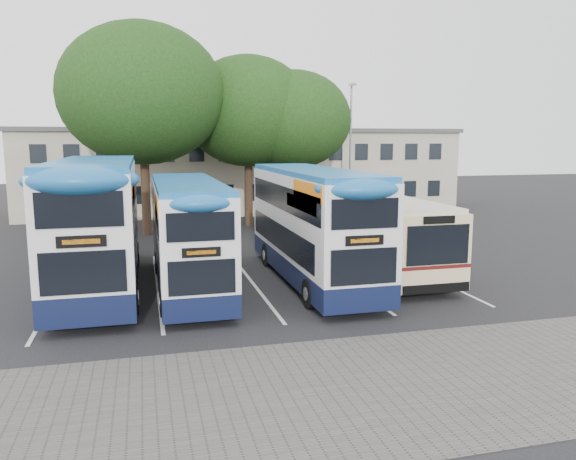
# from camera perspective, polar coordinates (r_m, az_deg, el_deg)

# --- Properties ---
(ground) EXTENTS (120.00, 120.00, 0.00)m
(ground) POSITION_cam_1_polar(r_m,az_deg,el_deg) (18.36, 10.87, -8.03)
(ground) COLOR black
(ground) RESTS_ON ground
(paving_strip) EXTENTS (40.00, 6.00, 0.01)m
(paving_strip) POSITION_cam_1_polar(r_m,az_deg,el_deg) (13.32, 12.33, -14.83)
(paving_strip) COLOR #595654
(paving_strip) RESTS_ON ground
(bay_lines) EXTENTS (14.12, 11.00, 0.01)m
(bay_lines) POSITION_cam_1_polar(r_m,az_deg,el_deg) (21.84, -3.85, -5.10)
(bay_lines) COLOR silver
(bay_lines) RESTS_ON ground
(depot_building) EXTENTS (32.40, 8.40, 6.20)m
(depot_building) POSITION_cam_1_polar(r_m,az_deg,el_deg) (43.53, -4.45, 6.20)
(depot_building) COLOR #A69885
(depot_building) RESTS_ON ground
(lamp_post) EXTENTS (0.25, 1.05, 9.06)m
(lamp_post) POSITION_cam_1_polar(r_m,az_deg,el_deg) (38.29, 6.39, 8.66)
(lamp_post) COLOR gray
(lamp_post) RESTS_ON ground
(tree_left) EXTENTS (9.16, 9.16, 11.77)m
(tree_left) POSITION_cam_1_polar(r_m,az_deg,el_deg) (32.87, -14.64, 13.21)
(tree_left) COLOR black
(tree_left) RESTS_ON ground
(tree_mid) EXTENTS (7.96, 7.96, 10.49)m
(tree_mid) POSITION_cam_1_polar(r_m,az_deg,el_deg) (35.36, -4.10, 11.92)
(tree_mid) COLOR black
(tree_mid) RESTS_ON ground
(tree_right) EXTENTS (7.12, 7.12, 9.63)m
(tree_right) POSITION_cam_1_polar(r_m,az_deg,el_deg) (35.49, 0.60, 11.12)
(tree_right) COLOR black
(tree_right) RESTS_ON ground
(bus_dd_left) EXTENTS (2.72, 11.21, 4.67)m
(bus_dd_left) POSITION_cam_1_polar(r_m,az_deg,el_deg) (21.42, -18.80, 1.15)
(bus_dd_left) COLOR #0E1535
(bus_dd_left) RESTS_ON ground
(bus_dd_mid) EXTENTS (2.29, 9.47, 3.94)m
(bus_dd_mid) POSITION_cam_1_polar(r_m,az_deg,el_deg) (20.46, -10.15, 0.01)
(bus_dd_mid) COLOR #0E1535
(bus_dd_mid) RESTS_ON ground
(bus_dd_right) EXTENTS (2.50, 10.31, 4.30)m
(bus_dd_right) POSITION_cam_1_polar(r_m,az_deg,el_deg) (21.26, 2.47, 1.02)
(bus_dd_right) COLOR #0E1535
(bus_dd_right) RESTS_ON ground
(bus_single) EXTENTS (2.62, 10.28, 3.07)m
(bus_single) POSITION_cam_1_polar(r_m,az_deg,el_deg) (23.81, 8.81, 0.26)
(bus_single) COLOR beige
(bus_single) RESTS_ON ground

